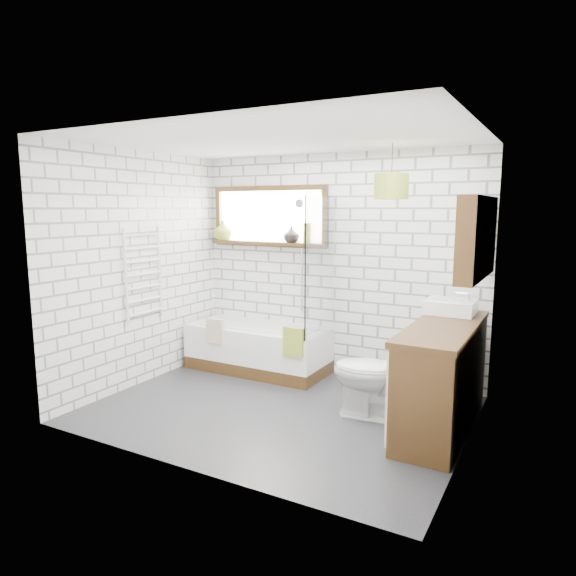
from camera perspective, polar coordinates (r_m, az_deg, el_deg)
The scene contains 22 objects.
floor at distance 5.03m, azimuth -1.09°, elevation -13.39°, with size 3.40×2.60×0.01m, color #26262A.
ceiling at distance 4.69m, azimuth -1.18°, elevation 16.30°, with size 3.40×2.60×0.01m, color white.
wall_back at distance 5.85m, azimuth 5.25°, elevation 2.48°, with size 3.40×0.01×2.50m, color white.
wall_front at distance 3.64m, azimuth -11.43°, elevation -1.59°, with size 3.40×0.01×2.50m, color white.
wall_left at distance 5.73m, azimuth -16.09°, elevation 2.03°, with size 0.01×2.60×2.50m, color white.
wall_right at distance 4.13m, azimuth 19.85°, elevation -0.71°, with size 0.01×2.60×2.50m, color white.
window at distance 6.17m, azimuth -2.18°, elevation 7.96°, with size 1.52×0.16×0.68m, color #321E0E.
towel_radiator at distance 5.71m, azimuth -15.75°, elevation 1.51°, with size 0.06×0.52×1.00m, color white.
mirror_cabinet at distance 4.69m, azimuth 20.25°, elevation 5.28°, with size 0.16×1.20×0.70m, color #321E0E.
shower_riser at distance 5.97m, azimuth 1.56°, elevation 3.60°, with size 0.02×0.02×1.30m, color silver.
bathtub at distance 6.10m, azimuth -3.34°, elevation -6.68°, with size 1.64×0.72×0.53m, color white.
shower_screen at distance 5.52m, azimuth 3.61°, elevation 2.42°, with size 0.02×0.72×1.50m, color white.
towel_green at distance 5.41m, azimuth 0.64°, elevation -6.01°, with size 0.23×0.06×0.31m, color olive.
towel_beige at distance 5.94m, azimuth -8.08°, elevation -4.74°, with size 0.22×0.05×0.28m, color tan.
vanity at distance 4.69m, azimuth 16.81°, elevation -9.38°, with size 0.52×1.60×0.92m, color #321E0E.
basin at distance 5.05m, azimuth 17.60°, elevation -1.99°, with size 0.44×0.39×0.13m, color white.
tap at distance 5.02m, azimuth 19.42°, elevation -1.43°, with size 0.03×0.03×0.16m, color silver.
toilet at distance 4.78m, azimuth 9.95°, elevation -9.35°, with size 0.82×0.47×0.83m, color white.
vase_olive at distance 6.51m, azimuth -7.25°, elevation 6.22°, with size 0.24×0.24×0.25m, color olive.
vase_dark at distance 5.99m, azimuth 0.38°, elevation 5.80°, with size 0.19×0.19×0.19m, color black.
bottle at distance 5.90m, azimuth 2.09°, elevation 5.92°, with size 0.07×0.07×0.23m, color olive.
pendant at distance 5.01m, azimuth 11.41°, elevation 11.01°, with size 0.32×0.32×0.24m, color olive.
Camera 1 is at (2.32, -4.03, 1.90)m, focal length 32.00 mm.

